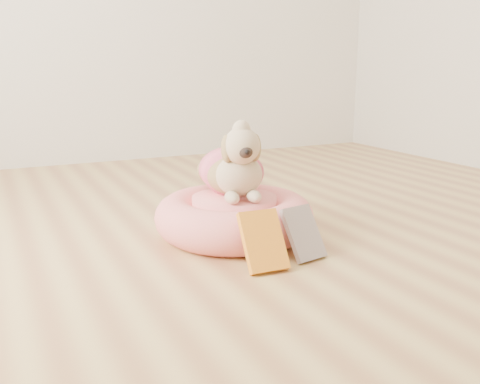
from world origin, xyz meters
name	(u,v)px	position (x,y,z in m)	size (l,w,h in m)	color
floor	(284,275)	(0.00, 0.00, 0.00)	(4.50, 4.50, 0.00)	#A87446
pet_bed	(234,217)	(0.03, 0.43, 0.07)	(0.61, 0.61, 0.16)	#F6607D
dog	(234,156)	(0.04, 0.46, 0.31)	(0.28, 0.41, 0.30)	olive
book_yellow	(263,241)	(-0.03, 0.09, 0.09)	(0.13, 0.03, 0.20)	yellow
book_white	(303,233)	(0.14, 0.11, 0.09)	(0.12, 0.02, 0.19)	white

